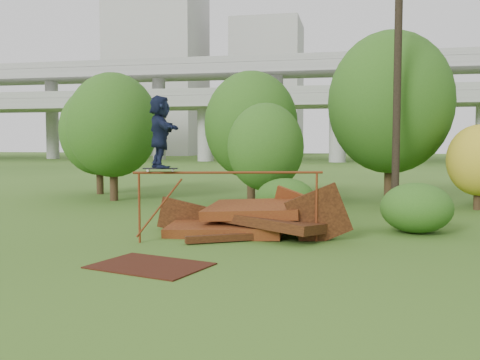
% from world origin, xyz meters
% --- Properties ---
extents(ground, '(240.00, 240.00, 0.00)m').
position_xyz_m(ground, '(0.00, 0.00, 0.00)').
color(ground, '#2D5116').
rests_on(ground, ground).
extents(scrap_pile, '(5.68, 3.16, 1.82)m').
position_xyz_m(scrap_pile, '(-0.74, 2.97, 0.41)').
color(scrap_pile, '#46140C').
rests_on(scrap_pile, ground).
extents(grind_rail, '(4.73, 1.26, 1.83)m').
position_xyz_m(grind_rail, '(-1.07, 1.83, 1.44)').
color(grind_rail, maroon).
rests_on(grind_rail, ground).
extents(skateboard, '(0.91, 0.44, 0.09)m').
position_xyz_m(skateboard, '(-2.75, 1.40, 1.90)').
color(skateboard, black).
rests_on(skateboard, grind_rail).
extents(skater, '(1.40, 1.72, 1.84)m').
position_xyz_m(skater, '(-2.75, 1.40, 2.84)').
color(skater, '#131A35').
rests_on(skater, skateboard).
extents(flat_plate, '(2.64, 2.19, 0.03)m').
position_xyz_m(flat_plate, '(-2.04, -1.16, 0.01)').
color(flat_plate, '#34140B').
rests_on(flat_plate, ground).
extents(tree_0, '(3.99, 3.99, 5.63)m').
position_xyz_m(tree_0, '(-8.30, 10.43, 3.33)').
color(tree_0, black).
rests_on(tree_0, ground).
extents(tree_1, '(4.09, 4.09, 5.69)m').
position_xyz_m(tree_1, '(-2.34, 11.62, 3.33)').
color(tree_1, black).
rests_on(tree_1, ground).
extents(tree_2, '(2.88, 2.88, 4.06)m').
position_xyz_m(tree_2, '(-1.17, 8.39, 2.39)').
color(tree_2, black).
rests_on(tree_2, ground).
extents(tree_3, '(5.26, 5.26, 7.30)m').
position_xyz_m(tree_3, '(3.57, 12.25, 4.27)').
color(tree_3, black).
rests_on(tree_3, ground).
extents(tree_4, '(2.36, 2.36, 3.26)m').
position_xyz_m(tree_4, '(6.72, 10.27, 1.89)').
color(tree_4, black).
rests_on(tree_4, ground).
extents(tree_6, '(3.85, 3.85, 5.38)m').
position_xyz_m(tree_6, '(-10.31, 13.10, 3.16)').
color(tree_6, black).
rests_on(tree_6, ground).
extents(shrub_left, '(2.00, 1.85, 1.39)m').
position_xyz_m(shrub_left, '(-0.14, 6.17, 0.69)').
color(shrub_left, '#214813').
rests_on(shrub_left, ground).
extents(shrub_right, '(2.02, 1.85, 1.43)m').
position_xyz_m(shrub_right, '(3.84, 4.29, 0.72)').
color(shrub_right, '#214813').
rests_on(shrub_right, ground).
extents(utility_pole, '(1.40, 0.28, 8.93)m').
position_xyz_m(utility_pole, '(3.59, 8.95, 4.54)').
color(utility_pole, black).
rests_on(utility_pole, ground).
extents(freeway_overpass, '(160.00, 15.00, 13.70)m').
position_xyz_m(freeway_overpass, '(0.00, 62.92, 10.32)').
color(freeway_overpass, gray).
rests_on(freeway_overpass, ground).
extents(building_left, '(18.00, 16.00, 35.00)m').
position_xyz_m(building_left, '(-38.00, 95.00, 17.50)').
color(building_left, '#9E9E99').
rests_on(building_left, ground).
extents(building_right, '(14.00, 14.00, 28.00)m').
position_xyz_m(building_right, '(-16.00, 102.00, 14.00)').
color(building_right, '#9E9E99').
rests_on(building_right, ground).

